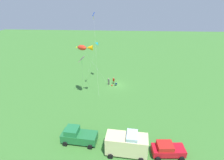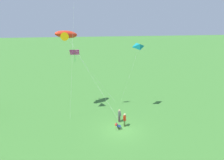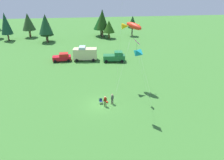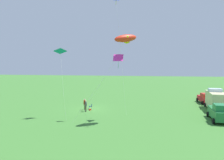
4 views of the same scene
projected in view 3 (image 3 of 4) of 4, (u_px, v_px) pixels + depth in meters
The scene contains 12 objects.
ground_plane at pixel (100, 104), 33.91m from camera, with size 160.00×160.00×0.00m, color #3A742E.
person_kite_flyer at pixel (112, 98), 33.64m from camera, with size 0.53×0.48×1.74m.
folding_chair at pixel (101, 101), 34.03m from camera, with size 0.51×0.51×0.82m.
person_spectator at pixel (105, 100), 33.08m from camera, with size 0.58×0.39×1.74m.
backpack_on_grass at pixel (107, 102), 34.36m from camera, with size 0.32×0.22×0.22m, color red.
car_red_sedan at pixel (62, 57), 50.83m from camera, with size 4.32×2.46×1.89m.
van_camper_beige at pixel (85, 53), 51.15m from camera, with size 5.56×2.97×3.34m.
truck_green_flatbed at pixel (115, 57), 50.65m from camera, with size 5.15×2.75×2.34m.
treeline_distant at pixel (59, 23), 67.46m from camera, with size 47.63×10.85×8.88m.
kite_large_fish at pixel (132, 26), 35.68m from camera, with size 5.68×8.17×11.37m.
kite_diamond_rainbow at pixel (137, 43), 36.01m from camera, with size 2.09×6.32×8.66m.
kite_delta_teal at pixel (136, 52), 27.76m from camera, with size 4.01×2.75×9.76m.
Camera 3 is at (-1.45, -28.98, 18.04)m, focal length 35.00 mm.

